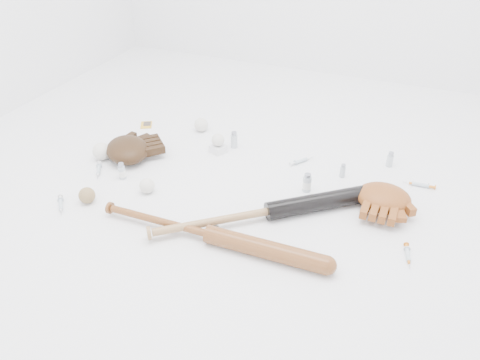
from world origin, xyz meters
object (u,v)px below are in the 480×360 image
at_px(bat_wood, 209,234).
at_px(pedestal, 218,149).
at_px(glove_dark, 127,149).
at_px(bat_dark, 269,211).

bearing_deg(bat_wood, pedestal, 111.19).
bearing_deg(bat_wood, glove_dark, 146.85).
distance_m(bat_wood, glove_dark, 0.72).
distance_m(bat_dark, pedestal, 0.56).
distance_m(bat_dark, bat_wood, 0.26).
relative_size(bat_wood, pedestal, 14.11).
xyz_separation_m(glove_dark, pedestal, (0.36, 0.22, -0.03)).
relative_size(bat_dark, pedestal, 15.27).
relative_size(bat_dark, bat_wood, 1.08).
bearing_deg(bat_dark, glove_dark, 128.15).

